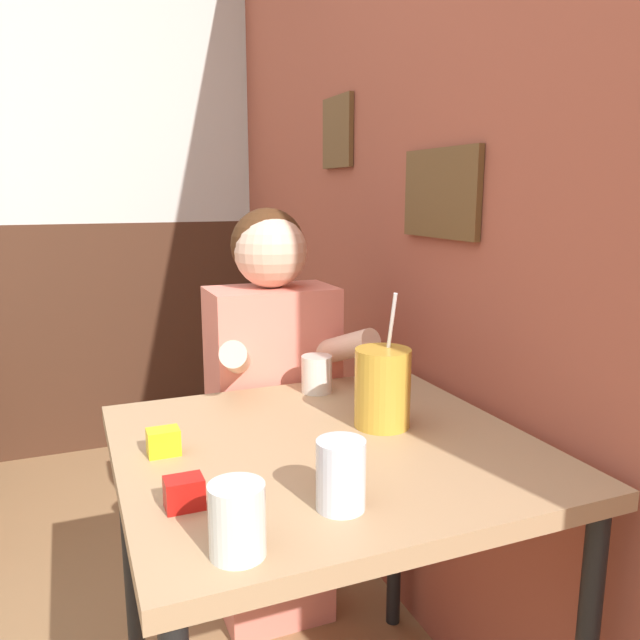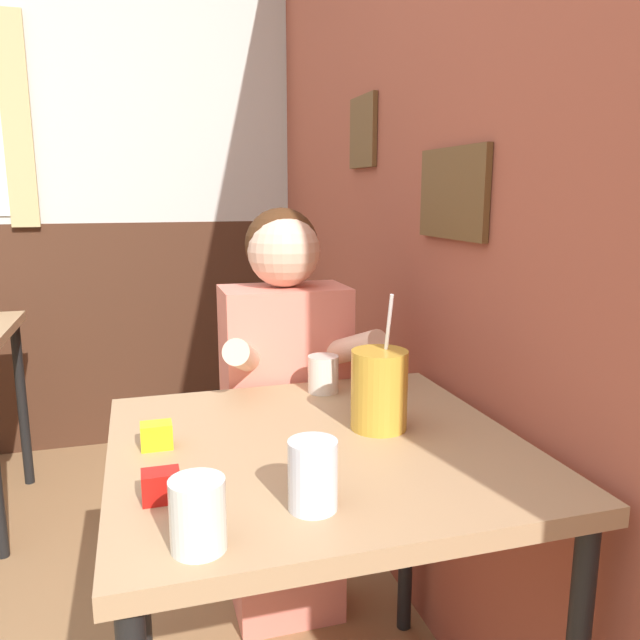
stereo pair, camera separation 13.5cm
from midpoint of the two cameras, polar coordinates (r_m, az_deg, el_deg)
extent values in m
cube|color=#9E4C38|center=(2.10, 1.63, 14.56)|extent=(0.06, 4.40, 2.70)
cube|color=brown|center=(2.16, -0.26, 16.80)|extent=(0.02, 0.22, 0.23)
cube|color=brown|center=(1.58, 8.53, 11.38)|extent=(0.02, 0.32, 0.22)
cube|color=tan|center=(1.27, -2.54, -11.89)|extent=(0.80, 0.78, 0.04)
cylinder|color=black|center=(1.69, -19.20, -20.52)|extent=(0.04, 0.04, 0.72)
cylinder|color=black|center=(1.85, 4.77, -16.92)|extent=(0.04, 0.04, 0.72)
cube|color=#EA7F6B|center=(1.95, -6.24, -19.82)|extent=(0.31, 0.20, 0.45)
cube|color=#EA7F6B|center=(1.74, -6.59, -5.79)|extent=(0.34, 0.20, 0.54)
sphere|color=#472814|center=(1.69, -7.12, 6.81)|extent=(0.20, 0.20, 0.20)
sphere|color=beige|center=(1.67, -6.88, 6.25)|extent=(0.19, 0.19, 0.19)
cylinder|color=beige|center=(1.55, -10.13, -3.58)|extent=(0.14, 0.27, 0.15)
cylinder|color=beige|center=(1.63, -0.72, -2.68)|extent=(0.14, 0.27, 0.15)
cylinder|color=gold|center=(1.31, 2.80, -6.26)|extent=(0.12, 0.12, 0.17)
cylinder|color=white|center=(1.29, 3.57, -0.49)|extent=(0.01, 0.04, 0.14)
cylinder|color=silver|center=(1.00, -2.09, -14.03)|extent=(0.08, 0.08, 0.11)
cylinder|color=silver|center=(0.90, -12.09, -17.55)|extent=(0.08, 0.08, 0.10)
cylinder|color=silver|center=(1.55, -2.82, -4.98)|extent=(0.08, 0.08, 0.09)
cube|color=#B7140F|center=(1.05, -16.10, -15.04)|extent=(0.06, 0.04, 0.05)
cube|color=yellow|center=(1.25, -17.22, -10.65)|extent=(0.06, 0.04, 0.05)
camera|label=1|loc=(0.07, -92.86, -0.59)|focal=35.00mm
camera|label=2|loc=(0.07, 87.14, 0.59)|focal=35.00mm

